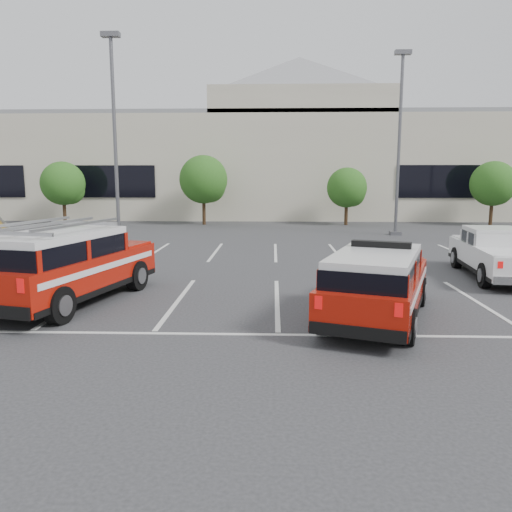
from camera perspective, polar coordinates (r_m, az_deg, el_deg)
The scene contains 12 objects.
ground at distance 13.54m, azimuth 2.42°, elevation -5.26°, with size 120.00×120.00×0.00m, color #2E2E30.
stall_markings at distance 17.94m, azimuth 2.31°, elevation -1.69°, with size 23.00×15.00×0.01m, color silver.
convention_building at distance 45.01m, azimuth 2.38°, elevation 10.78°, with size 60.00×16.99×13.20m.
tree_left at distance 38.15m, azimuth -21.04°, elevation 7.59°, with size 3.07×3.07×4.42m.
tree_mid_left at distance 35.49m, azimuth -5.86°, elevation 8.51°, with size 3.37×3.37×4.85m.
tree_mid_right at distance 35.56m, azimuth 10.47°, elevation 7.54°, with size 2.77×2.77×3.99m.
tree_right at distance 38.32m, azimuth 25.56°, elevation 7.31°, with size 3.07×3.07×4.42m.
light_pole_left at distance 26.39m, azimuth -15.82°, elevation 12.71°, with size 0.90×0.60×10.24m.
light_pole_mid at distance 30.04m, azimuth 16.04°, elevation 12.21°, with size 0.90×0.60×10.24m.
fire_chief_suv at distance 12.04m, azimuth 13.65°, elevation -3.69°, with size 3.53×5.51×1.82m.
white_pickup at distance 18.51m, azimuth 25.73°, elevation -0.23°, with size 2.42×5.50×1.63m.
ladder_suv at distance 14.13m, azimuth -20.90°, elevation -1.59°, with size 3.45×5.98×2.21m.
Camera 1 is at (-0.12, -13.12, 3.34)m, focal length 35.00 mm.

